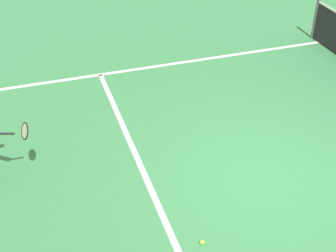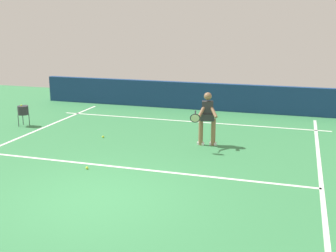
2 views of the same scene
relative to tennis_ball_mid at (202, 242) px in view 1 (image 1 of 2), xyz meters
The scene contains 4 objects.
ground_plane 1.82m from the tennis_ball_mid, 125.17° to the left, with size 25.01×25.01×0.00m, color #38844C.
service_line_marking 1.11m from the tennis_ball_mid, 160.79° to the right, with size 8.79×0.10×0.01m, color white.
sideline_left_marking 5.65m from the tennis_ball_mid, 164.69° to the left, with size 0.10×17.24×0.01m, color white.
tennis_ball_mid is the anchor object (origin of this frame).
Camera 1 is at (5.27, -3.38, 5.15)m, focal length 50.65 mm.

